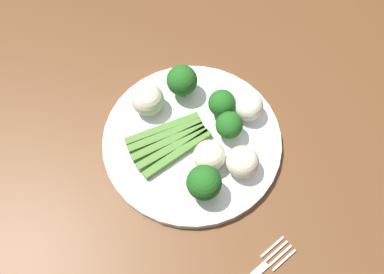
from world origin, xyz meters
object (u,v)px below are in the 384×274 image
object	(u,v)px
broccoli_front	(182,81)
cauliflower_front_left	(210,158)
asparagus_bundle	(169,142)
cauliflower_edge	(148,100)
broccoli_back_right	(222,104)
broccoli_right	(229,125)
cauliflower_near_fork	(245,161)
broccoli_outer_edge	(204,183)
dining_table	(226,179)
plate	(192,141)
cauliflower_mid	(248,106)

from	to	relation	value
broccoli_front	cauliflower_front_left	world-z (taller)	broccoli_front
asparagus_bundle	cauliflower_edge	distance (m)	0.08
broccoli_front	cauliflower_edge	size ratio (longest dim) A/B	1.16
broccoli_back_right	cauliflower_edge	xyz separation A→B (m)	(-0.06, -0.10, -0.00)
broccoli_right	cauliflower_front_left	world-z (taller)	broccoli_right
cauliflower_edge	cauliflower_front_left	bearing A→B (deg)	18.61
asparagus_bundle	cauliflower_edge	xyz separation A→B (m)	(-0.07, -0.00, 0.02)
cauliflower_near_fork	broccoli_outer_edge	bearing A→B (deg)	-83.32
broccoli_back_right	broccoli_front	bearing A→B (deg)	-147.97
broccoli_right	cauliflower_edge	world-z (taller)	cauliflower_edge
dining_table	plate	distance (m)	0.13
asparagus_bundle	cauliflower_mid	world-z (taller)	cauliflower_mid
broccoli_back_right	cauliflower_near_fork	distance (m)	0.10
broccoli_back_right	cauliflower_front_left	distance (m)	0.09
broccoli_right	broccoli_back_right	xyz separation A→B (m)	(-0.04, 0.01, 0.00)
dining_table	cauliflower_mid	xyz separation A→B (m)	(-0.05, 0.06, 0.14)
plate	cauliflower_edge	bearing A→B (deg)	-153.94
broccoli_front	broccoli_outer_edge	bearing A→B (deg)	-14.83
broccoli_back_right	cauliflower_front_left	world-z (taller)	broccoli_back_right
broccoli_front	cauliflower_mid	distance (m)	0.11
broccoli_outer_edge	cauliflower_mid	bearing A→B (deg)	126.00
cauliflower_edge	plate	bearing A→B (deg)	26.06
dining_table	cauliflower_mid	distance (m)	0.16
broccoli_right	cauliflower_near_fork	size ratio (longest dim) A/B	1.05
dining_table	cauliflower_near_fork	world-z (taller)	cauliflower_near_fork
plate	cauliflower_front_left	size ratio (longest dim) A/B	5.85
broccoli_right	cauliflower_mid	size ratio (longest dim) A/B	1.08
dining_table	broccoli_outer_edge	bearing A→B (deg)	-60.30
plate	broccoli_outer_edge	size ratio (longest dim) A/B	4.53
broccoli_back_right	cauliflower_mid	distance (m)	0.04
plate	cauliflower_front_left	world-z (taller)	cauliflower_front_left
cauliflower_edge	cauliflower_mid	xyz separation A→B (m)	(0.08, 0.14, -0.00)
plate	cauliflower_near_fork	bearing A→B (deg)	32.19
broccoli_right	asparagus_bundle	bearing A→B (deg)	-105.30
dining_table	broccoli_back_right	world-z (taller)	broccoli_back_right
dining_table	broccoli_outer_edge	size ratio (longest dim) A/B	22.52
broccoli_right	cauliflower_mid	bearing A→B (deg)	113.50
plate	cauliflower_edge	distance (m)	0.10
asparagus_bundle	broccoli_back_right	size ratio (longest dim) A/B	2.42
broccoli_right	broccoli_back_right	bearing A→B (deg)	169.03
cauliflower_edge	cauliflower_near_fork	xyz separation A→B (m)	(0.16, 0.09, -0.00)
plate	broccoli_front	bearing A→B (deg)	165.06
broccoli_outer_edge	cauliflower_mid	xyz separation A→B (m)	(-0.09, 0.12, -0.01)
dining_table	broccoli_right	bearing A→B (deg)	162.88
broccoli_front	broccoli_right	size ratio (longest dim) A/B	1.18
dining_table	cauliflower_edge	size ratio (longest dim) A/B	26.70
dining_table	broccoli_front	bearing A→B (deg)	-170.41
broccoli_front	broccoli_right	xyz separation A→B (m)	(0.10, 0.03, -0.01)
dining_table	broccoli_right	distance (m)	0.15
dining_table	cauliflower_edge	xyz separation A→B (m)	(-0.13, -0.09, 0.14)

